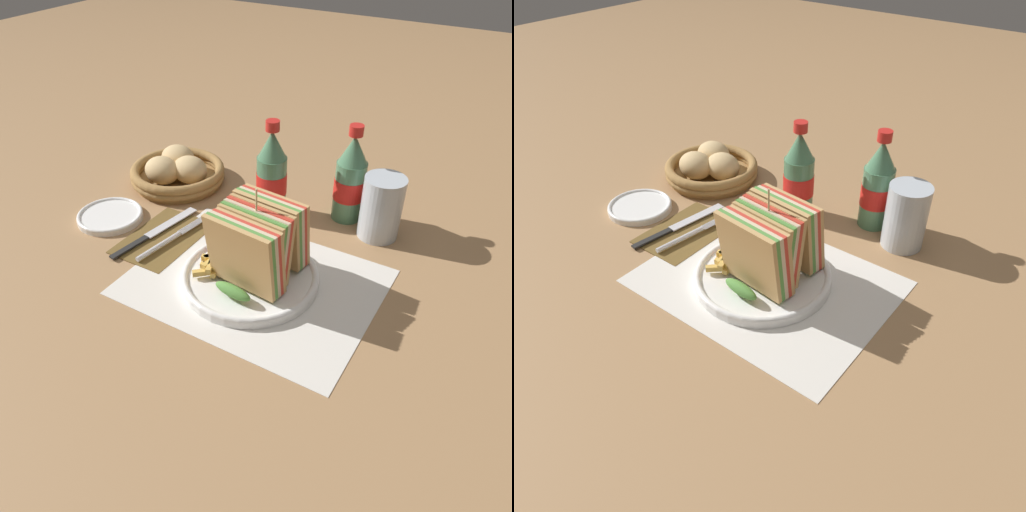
% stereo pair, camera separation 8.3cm
% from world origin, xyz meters
% --- Properties ---
extents(ground_plane, '(4.00, 4.00, 0.00)m').
position_xyz_m(ground_plane, '(0.00, 0.00, 0.00)').
color(ground_plane, '#9E754C').
extents(placemat, '(0.41, 0.31, 0.00)m').
position_xyz_m(placemat, '(0.03, -0.02, 0.00)').
color(placemat, silver).
rests_on(placemat, ground_plane).
extents(plate_main, '(0.23, 0.23, 0.02)m').
position_xyz_m(plate_main, '(0.03, -0.02, 0.01)').
color(plate_main, white).
rests_on(plate_main, ground_plane).
extents(club_sandwich, '(0.13, 0.17, 0.16)m').
position_xyz_m(club_sandwich, '(0.04, -0.02, 0.08)').
color(club_sandwich, tan).
rests_on(club_sandwich, plate_main).
extents(fries_pile, '(0.08, 0.10, 0.02)m').
position_xyz_m(fries_pile, '(-0.03, -0.04, 0.03)').
color(fries_pile, gold).
rests_on(fries_pile, plate_main).
extents(ketchup_blob, '(0.05, 0.04, 0.02)m').
position_xyz_m(ketchup_blob, '(-0.04, -0.00, 0.03)').
color(ketchup_blob, maroon).
rests_on(ketchup_blob, plate_main).
extents(napkin, '(0.12, 0.18, 0.00)m').
position_xyz_m(napkin, '(-0.18, 0.00, 0.00)').
color(napkin, brown).
rests_on(napkin, ground_plane).
extents(fork, '(0.04, 0.17, 0.01)m').
position_xyz_m(fork, '(-0.16, -0.01, 0.01)').
color(fork, silver).
rests_on(fork, napkin).
extents(knife, '(0.04, 0.21, 0.00)m').
position_xyz_m(knife, '(-0.20, -0.00, 0.01)').
color(knife, black).
rests_on(knife, napkin).
extents(coke_bottle_near, '(0.06, 0.06, 0.19)m').
position_xyz_m(coke_bottle_near, '(-0.05, 0.19, 0.08)').
color(coke_bottle_near, '#4C7F5B').
rests_on(coke_bottle_near, ground_plane).
extents(coke_bottle_far, '(0.06, 0.06, 0.19)m').
position_xyz_m(coke_bottle_far, '(0.09, 0.24, 0.08)').
color(coke_bottle_far, '#4C7F5B').
rests_on(coke_bottle_far, ground_plane).
extents(glass_near, '(0.08, 0.08, 0.12)m').
position_xyz_m(glass_near, '(0.16, 0.22, 0.05)').
color(glass_near, silver).
rests_on(glass_near, ground_plane).
extents(bread_basket, '(0.21, 0.21, 0.07)m').
position_xyz_m(bread_basket, '(-0.29, 0.19, 0.03)').
color(bread_basket, olive).
rests_on(bread_basket, ground_plane).
extents(side_saucer, '(0.13, 0.13, 0.01)m').
position_xyz_m(side_saucer, '(-0.31, -0.00, 0.01)').
color(side_saucer, white).
rests_on(side_saucer, ground_plane).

